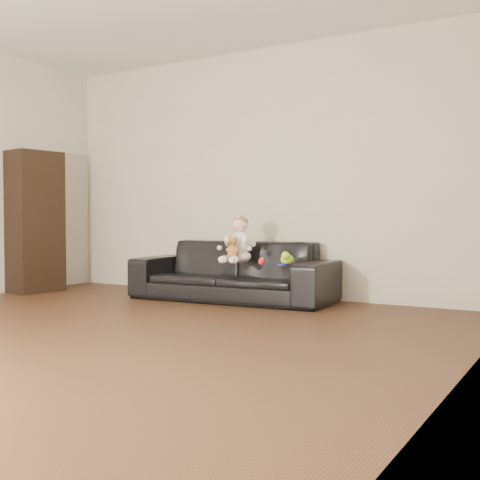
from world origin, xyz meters
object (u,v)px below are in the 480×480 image
Objects in this scene: cabinet at (35,222)px; baby at (239,242)px; toy_rattle at (262,262)px; toy_green at (287,259)px; teddy_bear at (233,247)px; sofa at (233,271)px; toy_blue_disc at (282,264)px.

baby is at bearing 18.00° from cabinet.
toy_green is at bearing 38.88° from toy_rattle.
cabinet reaches higher than teddy_bear.
baby is 2.17× the size of teddy_bear.
cabinet reaches higher than toy_rattle.
toy_blue_disc is (0.62, -0.15, 0.10)m from sofa.
teddy_bear reaches higher than toy_green.
teddy_bear is 1.45× the size of toy_green.
baby reaches higher than toy_blue_disc.
teddy_bear is at bearing -168.50° from toy_blue_disc.
cabinet is 25.00× the size of toy_rattle.
toy_green reaches higher than toy_blue_disc.
teddy_bear is at bearing 178.03° from toy_rattle.
toy_blue_disc is (-0.03, -0.04, -0.04)m from toy_green.
baby reaches higher than teddy_bear.
toy_blue_disc is at bearing 34.11° from toy_rattle.
baby is 0.14m from teddy_bear.
teddy_bear reaches higher than toy_rattle.
cabinet is 10.83× the size of toy_green.
toy_rattle is at bearing -145.89° from toy_blue_disc.
toy_blue_disc is at bearing 14.40° from teddy_bear.
toy_rattle is 0.19m from toy_blue_disc.
baby reaches higher than sofa.
toy_green is 1.37× the size of toy_blue_disc.
toy_rattle is 0.59× the size of toy_blue_disc.
toy_blue_disc is at bearing 15.57° from cabinet.
toy_rattle is (0.47, -0.26, 0.12)m from sofa.
teddy_bear is (2.40, 0.28, -0.24)m from cabinet.
cabinet is at bearing -179.15° from baby.
teddy_bear is (0.15, -0.25, 0.25)m from sofa.
sofa reaches higher than toy_green.
baby reaches higher than toy_green.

